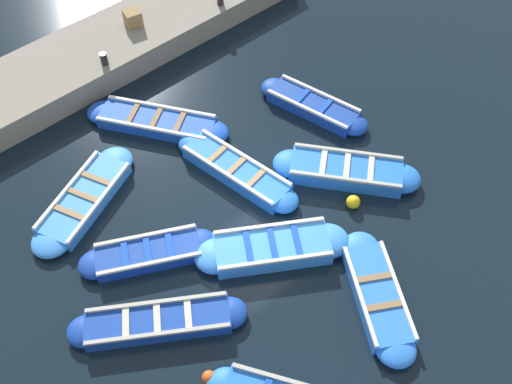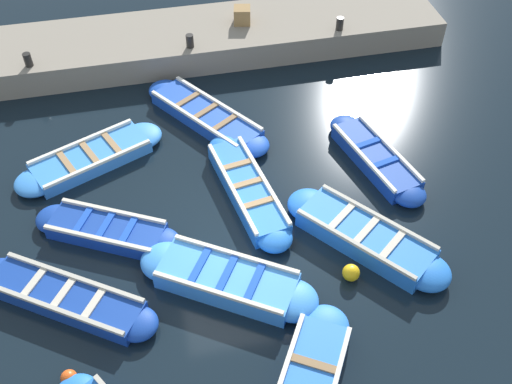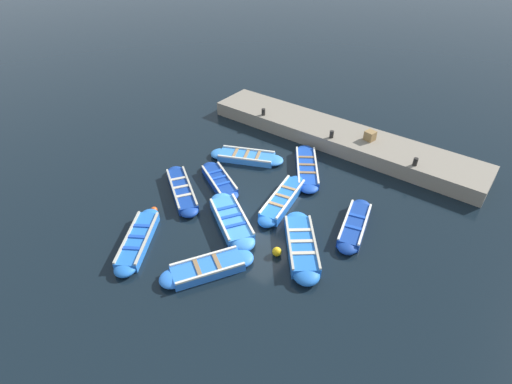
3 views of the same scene
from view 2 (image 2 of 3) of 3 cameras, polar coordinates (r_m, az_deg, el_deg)
ground_plane at (r=12.33m, az=-2.28°, el=-3.73°), size 120.00×120.00×0.00m
boat_near_quay at (r=14.81m, az=-4.77°, el=7.21°), size 3.72×2.91×0.38m
boat_tucked at (r=14.14m, az=-15.44°, el=3.15°), size 2.29×3.63×0.36m
boat_drifting at (r=12.86m, az=-0.81°, el=0.26°), size 3.74×1.35×0.43m
boat_outer_right at (r=12.49m, az=-14.01°, el=-3.56°), size 2.13×3.12×0.38m
boat_centre at (r=11.67m, az=-17.69°, el=-9.59°), size 2.68×3.53×0.39m
boat_mid_row at (r=12.15m, az=10.36°, el=-4.23°), size 3.42×2.99×0.47m
boat_end_of_row at (r=13.86m, az=11.31°, el=3.19°), size 3.36×1.52×0.40m
boat_stern_in at (r=11.33m, az=-2.77°, el=-8.38°), size 2.68×3.48×0.46m
quay_wall at (r=17.27m, az=-6.59°, el=14.14°), size 2.51×14.26×0.72m
bollard_north at (r=17.03m, az=7.99°, el=15.60°), size 0.20×0.20×0.35m
bollard_mid_north at (r=16.23m, az=-6.32°, el=14.11°), size 0.20×0.20×0.35m
bollard_mid_south at (r=16.44m, az=-20.90°, el=11.69°), size 0.20×0.20×0.35m
wooden_crate at (r=17.17m, az=-1.33°, el=16.48°), size 0.53×0.53×0.45m
buoy_orange_near at (r=11.60m, az=9.04°, el=-7.60°), size 0.34×0.34×0.34m
buoy_yellow_far at (r=10.82m, az=-17.38°, el=-16.54°), size 0.28×0.28×0.28m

